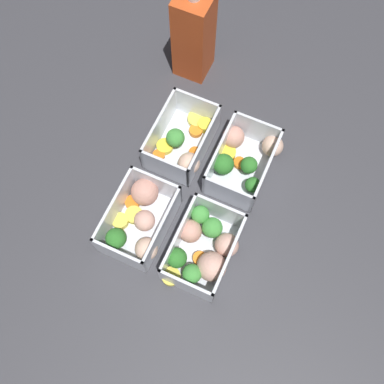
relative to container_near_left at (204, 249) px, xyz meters
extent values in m
plane|color=#38383D|center=(0.09, 0.06, -0.03)|extent=(4.00, 4.00, 0.00)
cube|color=silver|center=(0.00, 0.00, -0.03)|extent=(0.15, 0.10, 0.00)
cube|color=silver|center=(0.00, -0.05, 0.01)|extent=(0.15, 0.01, 0.07)
cube|color=silver|center=(0.00, 0.05, 0.01)|extent=(0.15, 0.01, 0.07)
cube|color=silver|center=(-0.07, 0.00, 0.01)|extent=(0.01, 0.10, 0.07)
cube|color=silver|center=(0.07, 0.00, 0.01)|extent=(0.00, 0.10, 0.07)
cylinder|color=orange|center=(-0.01, 0.00, -0.02)|extent=(0.03, 0.03, 0.01)
cylinder|color=#519448|center=(0.04, 0.00, -0.02)|extent=(0.01, 0.01, 0.01)
sphere|color=#42933D|center=(0.04, 0.00, 0.00)|extent=(0.04, 0.04, 0.04)
cylinder|color=#519448|center=(-0.05, 0.00, -0.02)|extent=(0.01, 0.01, 0.02)
sphere|color=#42933D|center=(-0.05, 0.00, 0.01)|extent=(0.03, 0.03, 0.03)
cylinder|color=#407A37|center=(-0.03, 0.03, -0.01)|extent=(0.01, 0.01, 0.02)
sphere|color=#2D7228|center=(-0.03, 0.03, 0.01)|extent=(0.04, 0.04, 0.04)
sphere|color=#D19E8C|center=(-0.02, -0.02, 0.00)|extent=(0.07, 0.07, 0.05)
sphere|color=tan|center=(0.02, 0.03, 0.00)|extent=(0.05, 0.05, 0.04)
sphere|color=#D19E8C|center=(0.02, -0.03, 0.00)|extent=(0.05, 0.05, 0.04)
cylinder|color=#DBC647|center=(-0.06, 0.03, -0.02)|extent=(0.05, 0.05, 0.01)
cylinder|color=#519448|center=(0.05, 0.03, -0.02)|extent=(0.01, 0.01, 0.02)
sphere|color=#42933D|center=(0.05, 0.03, 0.00)|extent=(0.03, 0.03, 0.03)
cube|color=silver|center=(0.18, 0.00, -0.03)|extent=(0.15, 0.10, 0.00)
cube|color=silver|center=(0.18, -0.05, 0.01)|extent=(0.15, 0.01, 0.07)
cube|color=silver|center=(0.18, 0.05, 0.01)|extent=(0.15, 0.01, 0.07)
cube|color=silver|center=(0.11, 0.00, 0.01)|extent=(0.00, 0.10, 0.07)
cube|color=silver|center=(0.25, 0.00, 0.01)|extent=(0.01, 0.10, 0.07)
sphere|color=tan|center=(0.22, 0.04, 0.00)|extent=(0.06, 0.06, 0.04)
cylinder|color=orange|center=(0.19, 0.01, -0.02)|extent=(0.03, 0.03, 0.01)
cylinder|color=yellow|center=(0.19, 0.04, -0.02)|extent=(0.04, 0.04, 0.02)
cylinder|color=#407A37|center=(0.15, -0.03, -0.02)|extent=(0.01, 0.01, 0.01)
sphere|color=#2D7228|center=(0.15, -0.03, 0.00)|extent=(0.03, 0.03, 0.03)
cylinder|color=#407A37|center=(0.16, 0.03, -0.02)|extent=(0.01, 0.01, 0.01)
sphere|color=#2D7228|center=(0.16, 0.03, 0.00)|extent=(0.04, 0.04, 0.04)
cylinder|color=#407A37|center=(0.18, -0.01, -0.02)|extent=(0.01, 0.01, 0.01)
sphere|color=#2D7228|center=(0.18, -0.01, 0.00)|extent=(0.03, 0.03, 0.03)
sphere|color=beige|center=(0.24, -0.04, 0.00)|extent=(0.05, 0.05, 0.04)
cube|color=silver|center=(0.00, 0.12, -0.03)|extent=(0.15, 0.10, 0.00)
cube|color=silver|center=(0.00, 0.08, 0.01)|extent=(0.15, 0.01, 0.07)
cube|color=silver|center=(0.00, 0.17, 0.01)|extent=(0.15, 0.01, 0.07)
cube|color=silver|center=(-0.07, 0.12, 0.01)|extent=(0.01, 0.10, 0.07)
cube|color=silver|center=(0.07, 0.12, 0.01)|extent=(0.00, 0.10, 0.07)
cylinder|color=#DBC647|center=(-0.01, 0.16, -0.02)|extent=(0.04, 0.04, 0.01)
cylinder|color=orange|center=(0.03, 0.16, -0.02)|extent=(0.03, 0.03, 0.01)
cylinder|color=#DBC647|center=(0.01, 0.14, -0.02)|extent=(0.05, 0.05, 0.01)
cylinder|color=#407A37|center=(-0.05, 0.15, -0.02)|extent=(0.01, 0.01, 0.02)
sphere|color=#2D7228|center=(-0.05, 0.15, 0.01)|extent=(0.04, 0.04, 0.04)
sphere|color=beige|center=(-0.04, 0.09, 0.00)|extent=(0.05, 0.05, 0.04)
sphere|color=tan|center=(0.05, 0.14, 0.00)|extent=(0.07, 0.07, 0.05)
sphere|color=#D19E8C|center=(0.01, 0.12, 0.00)|extent=(0.05, 0.05, 0.04)
cube|color=silver|center=(0.18, 0.12, -0.03)|extent=(0.15, 0.10, 0.00)
cube|color=silver|center=(0.18, 0.08, 0.01)|extent=(0.15, 0.01, 0.07)
cube|color=silver|center=(0.18, 0.17, 0.01)|extent=(0.15, 0.01, 0.07)
cube|color=silver|center=(0.11, 0.12, 0.01)|extent=(0.00, 0.10, 0.07)
cube|color=silver|center=(0.25, 0.12, 0.01)|extent=(0.01, 0.10, 0.07)
cylinder|color=orange|center=(0.14, 0.15, -0.02)|extent=(0.03, 0.03, 0.01)
cylinder|color=orange|center=(0.22, 0.11, -0.02)|extent=(0.03, 0.03, 0.01)
cylinder|color=yellow|center=(0.23, 0.10, -0.02)|extent=(0.03, 0.03, 0.02)
cylinder|color=yellow|center=(0.16, 0.15, -0.02)|extent=(0.04, 0.04, 0.01)
sphere|color=beige|center=(0.14, 0.09, 0.00)|extent=(0.04, 0.04, 0.04)
cylinder|color=orange|center=(0.17, 0.09, -0.02)|extent=(0.03, 0.03, 0.01)
cylinder|color=#519448|center=(0.17, 0.14, -0.02)|extent=(0.01, 0.01, 0.01)
sphere|color=#42933D|center=(0.17, 0.14, 0.00)|extent=(0.04, 0.04, 0.04)
cylinder|color=#DBC647|center=(0.24, 0.12, -0.02)|extent=(0.05, 0.05, 0.01)
cube|color=#D14C1E|center=(0.36, 0.18, 0.07)|extent=(0.07, 0.07, 0.19)
camera|label=1|loc=(-0.18, -0.06, 0.75)|focal=42.00mm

